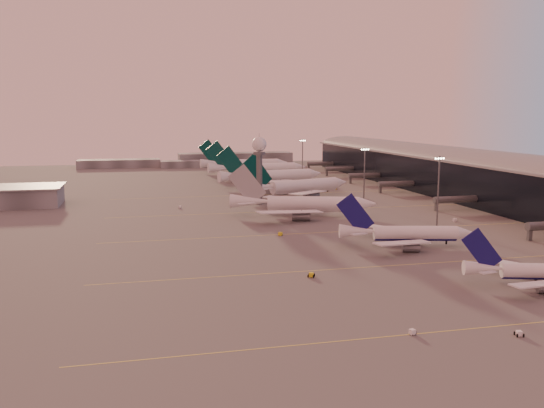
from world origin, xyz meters
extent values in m
plane|color=#5B5959|center=(0.00, 0.00, 0.00)|extent=(700.00, 700.00, 0.00)
cube|color=#E8DA52|center=(30.00, 10.00, 0.01)|extent=(180.00, 0.25, 0.02)
cube|color=#E8DA52|center=(30.00, 55.00, 0.01)|extent=(180.00, 0.25, 0.02)
cube|color=#E8DA52|center=(30.00, 100.00, 0.01)|extent=(180.00, 0.25, 0.02)
cube|color=#E8DA52|center=(30.00, 150.00, 0.01)|extent=(180.00, 0.25, 0.02)
cube|color=black|center=(108.00, 110.00, 9.00)|extent=(36.00, 360.00, 18.00)
cylinder|color=slate|center=(108.00, 110.00, 18.00)|extent=(10.08, 360.00, 10.08)
cube|color=slate|center=(108.00, 110.00, 18.20)|extent=(40.00, 362.00, 0.80)
cube|color=#57595E|center=(72.00, 28.00, 2.20)|extent=(1.20, 1.20, 4.40)
cylinder|color=#57595E|center=(82.00, 86.00, 4.50)|extent=(22.00, 2.80, 2.80)
cube|color=#57595E|center=(72.00, 86.00, 2.20)|extent=(1.20, 1.20, 4.40)
cylinder|color=#57595E|center=(82.00, 142.00, 4.50)|extent=(22.00, 2.80, 2.80)
cube|color=#57595E|center=(72.00, 142.00, 2.20)|extent=(1.20, 1.20, 4.40)
cylinder|color=#57595E|center=(82.00, 184.00, 4.50)|extent=(22.00, 2.80, 2.80)
cube|color=#57595E|center=(72.00, 184.00, 2.20)|extent=(1.20, 1.20, 4.40)
cylinder|color=#57595E|center=(82.00, 226.00, 4.50)|extent=(22.00, 2.80, 2.80)
cube|color=#57595E|center=(72.00, 226.00, 2.20)|extent=(1.20, 1.20, 4.40)
cylinder|color=#57595E|center=(82.00, 266.00, 4.50)|extent=(22.00, 2.80, 2.80)
cube|color=#57595E|center=(72.00, 266.00, 2.20)|extent=(1.20, 1.20, 4.40)
cylinder|color=#57595E|center=(5.00, 120.00, 11.00)|extent=(2.60, 2.60, 22.00)
cylinder|color=#57595E|center=(5.00, 120.00, 22.50)|extent=(5.20, 5.20, 1.20)
sphere|color=white|center=(5.00, 120.00, 26.40)|extent=(6.40, 6.40, 6.40)
cylinder|color=#57595E|center=(5.00, 120.00, 30.10)|extent=(0.16, 0.16, 2.00)
cylinder|color=#57595E|center=(55.00, 55.00, 12.50)|extent=(0.56, 0.56, 25.00)
cube|color=#57595E|center=(55.00, 55.00, 24.50)|extent=(3.60, 0.25, 0.25)
sphere|color=#FFEABF|center=(53.50, 55.00, 24.10)|extent=(0.56, 0.56, 0.56)
sphere|color=#FFEABF|center=(54.50, 55.00, 24.10)|extent=(0.56, 0.56, 0.56)
sphere|color=#FFEABF|center=(55.50, 55.00, 24.10)|extent=(0.56, 0.56, 0.56)
sphere|color=#FFEABF|center=(56.50, 55.00, 24.10)|extent=(0.56, 0.56, 0.56)
cylinder|color=#57595E|center=(50.00, 110.00, 12.50)|extent=(0.56, 0.56, 25.00)
cube|color=#57595E|center=(50.00, 110.00, 24.50)|extent=(3.60, 0.25, 0.25)
sphere|color=#FFEABF|center=(48.50, 110.00, 24.10)|extent=(0.56, 0.56, 0.56)
sphere|color=#FFEABF|center=(49.50, 110.00, 24.10)|extent=(0.56, 0.56, 0.56)
sphere|color=#FFEABF|center=(50.50, 110.00, 24.10)|extent=(0.56, 0.56, 0.56)
sphere|color=#FFEABF|center=(51.50, 110.00, 24.10)|extent=(0.56, 0.56, 0.56)
cylinder|color=#57595E|center=(48.00, 200.00, 12.50)|extent=(0.56, 0.56, 25.00)
cube|color=#57595E|center=(48.00, 200.00, 24.50)|extent=(3.60, 0.25, 0.25)
sphere|color=#FFEABF|center=(46.50, 200.00, 24.10)|extent=(0.56, 0.56, 0.56)
sphere|color=#FFEABF|center=(47.50, 200.00, 24.10)|extent=(0.56, 0.56, 0.56)
sphere|color=#FFEABF|center=(48.50, 200.00, 24.10)|extent=(0.56, 0.56, 0.56)
sphere|color=#FFEABF|center=(49.50, 200.00, 24.10)|extent=(0.56, 0.56, 0.56)
cube|color=#5B5D62|center=(-60.00, 320.00, 3.00)|extent=(60.00, 18.00, 6.00)
cube|color=#5B5D62|center=(30.00, 330.00, 4.50)|extent=(90.00, 20.00, 9.00)
cube|color=#5B5D62|center=(-10.00, 310.00, 2.50)|extent=(40.00, 15.00, 5.00)
cone|color=white|center=(30.38, -10.09, 3.31)|extent=(9.31, 5.90, 3.52)
cube|color=white|center=(37.02, -21.16, 2.25)|extent=(15.32, 6.24, 1.11)
cube|color=white|center=(42.08, -4.62, 2.25)|extent=(13.01, 13.01, 1.11)
cylinder|color=slate|center=(43.89, -7.31, 0.65)|extent=(4.49, 3.35, 2.29)
cube|color=slate|center=(43.89, -7.31, 1.64)|extent=(0.33, 0.30, 1.41)
cube|color=#120F5D|center=(29.97, -9.96, 7.66)|extent=(9.32, 3.13, 10.48)
cube|color=white|center=(29.24, -13.92, 3.40)|extent=(4.18, 2.10, 0.23)
cube|color=white|center=(31.58, -6.27, 3.40)|extent=(3.94, 3.82, 0.23)
cylinder|color=black|center=(43.40, -11.94, 0.51)|extent=(1.11, 0.74, 1.02)
cylinder|color=black|center=(42.21, -15.83, 0.51)|extent=(1.11, 0.74, 1.02)
cylinder|color=white|center=(33.55, 29.45, 3.44)|extent=(25.09, 9.98, 4.22)
cylinder|color=#120F5D|center=(33.55, 29.45, 2.49)|extent=(24.33, 8.72, 3.04)
cone|color=white|center=(47.92, 25.94, 3.44)|extent=(5.66, 5.24, 4.22)
cone|color=white|center=(16.45, 33.62, 3.97)|extent=(11.10, 6.57, 4.22)
cube|color=white|center=(25.17, 20.80, 2.71)|extent=(18.41, 8.45, 1.33)
cylinder|color=slate|center=(28.69, 22.47, 0.78)|extent=(5.31, 3.80, 2.74)
cube|color=slate|center=(28.69, 22.47, 1.97)|extent=(0.39, 0.35, 1.69)
cube|color=white|center=(30.10, 40.98, 2.71)|extent=(16.15, 15.04, 1.33)
cylinder|color=slate|center=(32.45, 37.88, 0.78)|extent=(5.31, 3.80, 2.74)
cube|color=slate|center=(32.45, 37.88, 1.97)|extent=(0.39, 0.35, 1.69)
cube|color=#120F5D|center=(15.95, 33.75, 9.19)|extent=(11.35, 3.13, 12.58)
cube|color=white|center=(15.35, 28.95, 4.08)|extent=(5.07, 2.78, 0.28)
cube|color=white|center=(17.63, 38.28, 4.08)|extent=(4.84, 4.45, 0.28)
cylinder|color=black|center=(42.70, 27.21, 0.56)|extent=(0.56, 0.56, 1.11)
cylinder|color=black|center=(32.18, 32.30, 0.61)|extent=(1.32, 0.83, 1.22)
cylinder|color=black|center=(31.03, 27.55, 0.61)|extent=(1.32, 0.83, 1.22)
cylinder|color=white|center=(19.08, 86.39, 3.80)|extent=(35.18, 15.24, 5.48)
cylinder|color=white|center=(19.08, 86.39, 2.57)|extent=(34.07, 13.57, 3.95)
cone|color=white|center=(39.15, 80.43, 3.80)|extent=(8.07, 7.19, 5.48)
cone|color=white|center=(-4.78, 93.48, 4.49)|extent=(15.66, 9.44, 5.48)
cube|color=white|center=(6.73, 74.85, 2.84)|extent=(25.83, 10.72, 1.63)
cylinder|color=slate|center=(11.78, 76.94, 0.62)|extent=(7.52, 5.35, 3.56)
cube|color=slate|center=(11.78, 76.94, 1.88)|extent=(0.32, 0.29, 2.19)
cube|color=white|center=(15.03, 102.81, 2.84)|extent=(22.03, 21.81, 1.63)
cylinder|color=slate|center=(18.12, 98.29, 0.62)|extent=(7.52, 5.35, 3.56)
cube|color=slate|center=(18.12, 98.29, 1.88)|extent=(0.32, 0.29, 2.19)
cube|color=#97999E|center=(-5.48, 93.69, 10.96)|extent=(14.65, 4.62, 16.26)
cube|color=white|center=(-6.99, 87.05, 4.62)|extent=(7.11, 3.63, 0.22)
cube|color=white|center=(-3.13, 100.07, 4.62)|extent=(6.72, 6.46, 0.22)
cylinder|color=black|center=(31.86, 82.60, 0.44)|extent=(0.44, 0.44, 0.88)
cylinder|color=black|center=(16.92, 89.06, 0.49)|extent=(1.06, 0.70, 0.97)
cylinder|color=black|center=(15.82, 85.33, 0.49)|extent=(1.06, 0.70, 0.97)
cylinder|color=white|center=(31.38, 138.92, 4.19)|extent=(36.71, 17.60, 5.93)
cylinder|color=white|center=(31.38, 138.92, 2.86)|extent=(35.47, 15.79, 4.27)
cone|color=white|center=(52.13, 146.08, 4.19)|extent=(8.66, 7.93, 5.93)
cone|color=white|center=(6.70, 130.41, 4.94)|extent=(16.52, 10.64, 5.93)
cube|color=white|center=(27.86, 121.34, 3.16)|extent=(22.73, 23.76, 1.76)
cylinder|color=slate|center=(30.92, 126.27, 0.72)|extent=(7.99, 5.97, 3.86)
cube|color=slate|center=(30.92, 126.27, 2.12)|extent=(0.37, 0.34, 2.37)
cube|color=white|center=(17.77, 150.60, 3.16)|extent=(27.34, 10.28, 1.76)
cylinder|color=slate|center=(23.22, 148.61, 0.72)|extent=(7.99, 5.97, 3.86)
cube|color=slate|center=(23.22, 148.61, 2.12)|extent=(0.37, 0.34, 2.37)
cube|color=#043530|center=(5.97, 130.16, 12.02)|extent=(15.55, 5.66, 17.56)
cube|color=white|center=(8.78, 123.60, 5.08)|extent=(6.92, 6.92, 0.26)
cube|color=white|center=(4.14, 137.06, 5.08)|extent=(7.39, 3.51, 0.26)
cylinder|color=black|center=(44.60, 143.48, 0.51)|extent=(0.51, 0.51, 1.02)
cylinder|color=black|center=(27.84, 140.09, 0.56)|extent=(1.23, 0.85, 1.13)
cylinder|color=black|center=(29.31, 135.83, 0.56)|extent=(1.23, 0.85, 1.13)
cylinder|color=white|center=(29.79, 184.59, 4.37)|extent=(38.75, 13.73, 6.18)
cylinder|color=white|center=(29.79, 184.59, 2.98)|extent=(37.66, 11.88, 4.45)
cone|color=white|center=(52.17, 189.17, 4.37)|extent=(8.50, 7.54, 6.18)
cone|color=white|center=(3.16, 179.14, 5.14)|extent=(16.97, 9.27, 6.18)
cube|color=white|center=(23.77, 166.92, 3.29)|extent=(25.53, 22.68, 1.83)
cylinder|color=slate|center=(27.60, 171.59, 0.75)|extent=(8.07, 5.42, 4.01)
cube|color=slate|center=(27.60, 171.59, 2.20)|extent=(0.37, 0.32, 2.47)
cube|color=white|center=(17.31, 198.48, 3.29)|extent=(28.49, 14.04, 1.83)
cylinder|color=slate|center=(22.67, 195.69, 0.75)|extent=(8.07, 5.42, 4.01)
cube|color=slate|center=(22.67, 195.69, 2.20)|extent=(0.37, 0.32, 2.47)
cube|color=#043530|center=(2.38, 178.98, 12.51)|extent=(16.72, 3.77, 18.28)
cube|color=white|center=(4.38, 171.82, 5.29)|extent=(7.57, 6.72, 0.27)
cube|color=white|center=(1.41, 186.35, 5.29)|extent=(7.87, 4.54, 0.27)
cylinder|color=black|center=(44.04, 187.51, 0.53)|extent=(0.53, 0.53, 1.06)
cylinder|color=black|center=(26.29, 186.27, 0.59)|extent=(1.25, 0.76, 1.17)
cylinder|color=black|center=(27.23, 181.68, 0.59)|extent=(1.25, 0.76, 1.17)
cylinder|color=white|center=(31.57, 228.89, 4.47)|extent=(39.50, 8.38, 6.33)
cylinder|color=white|center=(31.57, 228.89, 3.05)|extent=(38.63, 6.57, 4.56)
cone|color=white|center=(54.94, 230.12, 4.47)|extent=(7.91, 6.72, 6.33)
cone|color=white|center=(3.77, 227.43, 5.26)|extent=(16.76, 7.18, 6.33)
cube|color=white|center=(22.78, 211.91, 3.37)|extent=(27.81, 20.33, 1.87)
cylinder|color=slate|center=(27.37, 216.06, 0.76)|extent=(7.80, 4.51, 4.11)
cube|color=slate|center=(27.37, 216.06, 2.26)|extent=(0.34, 0.29, 2.53)
cube|color=white|center=(21.05, 244.86, 3.37)|extent=(28.60, 18.01, 1.87)
cylinder|color=slate|center=(26.05, 241.22, 0.76)|extent=(7.80, 4.51, 4.11)
cube|color=slate|center=(26.05, 241.22, 2.26)|extent=(0.34, 0.29, 2.53)
cube|color=#043530|center=(2.95, 227.38, 12.82)|extent=(17.40, 1.30, 18.72)
cube|color=white|center=(3.89, 219.83, 5.42)|extent=(8.02, 6.17, 0.27)
cube|color=white|center=(3.09, 234.99, 5.42)|extent=(8.10, 5.59, 0.27)
cylinder|color=black|center=(46.45, 229.68, 0.55)|extent=(0.55, 0.55, 1.09)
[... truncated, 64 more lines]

